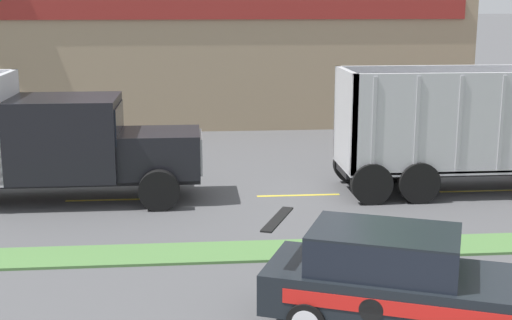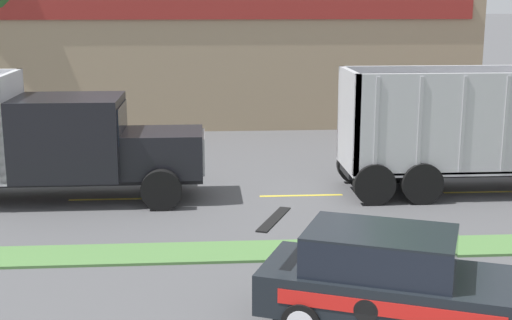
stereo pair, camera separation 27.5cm
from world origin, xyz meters
name	(u,v)px [view 1 (the left image)]	position (x,y,z in m)	size (l,w,h in m)	color
grass_verge	(307,250)	(0.00, 8.54, 0.03)	(120.00, 1.29, 0.06)	#517F42
centre_line_3	(109,200)	(-4.91, 13.19, 0.00)	(2.40, 0.14, 0.01)	yellow
centre_line_4	(298,195)	(0.49, 13.19, 0.00)	(2.40, 0.14, 0.01)	yellow
centre_line_5	(480,191)	(5.89, 13.19, 0.00)	(2.40, 0.14, 0.01)	yellow
dump_truck_lead	(29,145)	(-7.01, 13.25, 1.60)	(10.88, 2.74, 3.58)	black
rally_car	(394,279)	(0.84, 4.61, 0.89)	(4.83, 3.39, 1.77)	black
store_building_backdrop	(191,56)	(-2.52, 29.74, 2.79)	(24.62, 12.10, 5.58)	#9E896B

